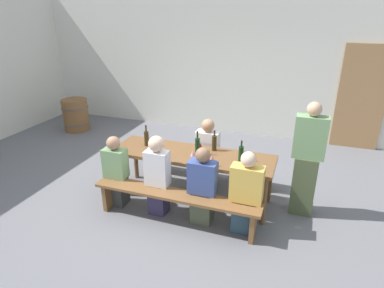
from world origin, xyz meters
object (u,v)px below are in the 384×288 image
Objects in this scene: wine_bottle_3 at (214,143)px; standing_host at (307,162)px; wine_barrel at (76,115)px; wine_bottle_1 at (241,153)px; wine_bottle_2 at (197,146)px; seated_guest_near_1 at (158,176)px; wine_glass_2 at (199,145)px; bench_near at (175,199)px; seated_guest_near_0 at (116,173)px; wine_glass_0 at (193,154)px; wine_glass_1 at (212,158)px; wooden_door at (361,98)px; seated_guest_near_3 at (246,195)px; tasting_table at (192,158)px; bench_far at (205,159)px; wine_bottle_0 at (147,138)px; seated_guest_near_2 at (202,188)px; seated_guest_far_0 at (207,154)px.

standing_host is at bearing -1.66° from wine_bottle_3.
wine_bottle_1 is at bearing -24.15° from wine_barrel.
wine_bottle_3 is (0.19, 0.22, -0.01)m from wine_bottle_2.
wine_glass_2 is at bearing -32.96° from seated_guest_near_1.
wine_bottle_1 is at bearing 42.66° from bench_near.
wine_glass_2 is at bearing -59.94° from seated_guest_near_0.
bench_near is at bearing -115.12° from seated_guest_near_1.
wine_glass_0 is 0.29m from wine_glass_1.
wooden_door reaches higher than wine_bottle_2.
wine_bottle_1 is 1.19m from seated_guest_near_1.
seated_guest_near_3 is at bearing -28.47° from wine_barrel.
wine_bottle_3 is 0.42× the size of wine_barrel.
standing_host is (1.58, 0.18, 0.11)m from tasting_table.
wine_bottle_1 is at bearing -120.49° from wooden_door.
bench_far is 3.85m from wine_barrel.
wine_bottle_3 is at bearing 39.19° from tasting_table.
seated_guest_near_3 is (0.83, -0.61, -0.33)m from wine_glass_2.
seated_guest_near_0 is at bearing 90.00° from seated_guest_near_1.
tasting_table is 4.13m from wine_barrel.
standing_host reaches higher than seated_guest_near_1.
wine_bottle_1 is (0.72, -0.65, 0.50)m from bench_far.
wine_barrel is (-2.64, 2.46, -0.14)m from seated_guest_near_0.
wine_glass_0 is at bearing -157.12° from wine_bottle_1.
wooden_door is 3.52m from wine_bottle_1.
wine_glass_1 is at bearing -7.60° from wine_glass_0.
wine_bottle_2 is at bearing -128.60° from wooden_door.
wine_bottle_3 is 1.32m from standing_host.
wine_glass_0 is at bearing -19.38° from wine_bottle_0.
seated_guest_near_2 is at bearing -57.14° from tasting_table.
wine_barrel is at bearing 61.53° from seated_guest_near_3.
bench_far is at bearing 121.81° from wine_bottle_3.
wine_barrel is at bearing 47.08° from seated_guest_near_0.
wine_bottle_0 is 0.84m from wine_glass_2.
seated_guest_far_0 reaches higher than tasting_table.
seated_guest_near_3 is at bearing -114.24° from wooden_door.
wine_bottle_2 is at bearing -130.87° from wine_bottle_3.
wine_bottle_3 is at bearing -128.42° from wooden_door.
tasting_table is 0.78m from wine_bottle_0.
wooden_door is 4.55m from seated_guest_near_1.
seated_guest_near_1 reaches higher than wine_bottle_3.
wine_glass_1 is 4.63m from wine_barrel.
wine_glass_2 is at bearing 84.14° from bench_near.
bench_far is 0.84m from wine_bottle_2.
seated_guest_near_3 is at bearing 9.39° from bench_near.
seated_guest_near_2 reaches higher than wine_bottle_1.
wooden_door is 5.00m from seated_guest_near_0.
seated_guest_near_1 is at bearing -21.58° from seated_guest_far_0.
wine_bottle_0 reaches higher than wine_bottle_3.
seated_guest_far_0 is (-0.00, 0.50, -0.34)m from wine_bottle_2.
wine_bottle_1 is at bearing -26.02° from wine_bottle_3.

